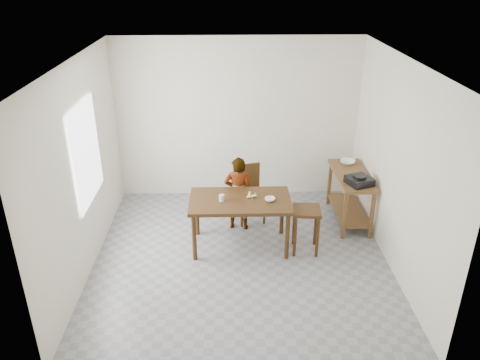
{
  "coord_description": "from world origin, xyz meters",
  "views": [
    {
      "loc": [
        -0.16,
        -5.41,
        3.75
      ],
      "look_at": [
        0.0,
        0.4,
        1.0
      ],
      "focal_mm": 35.0,
      "sensor_mm": 36.0,
      "label": 1
    }
  ],
  "objects_px": {
    "prep_counter": "(349,197)",
    "dining_chair": "(250,195)",
    "child": "(238,193)",
    "dining_table": "(240,223)",
    "stool": "(306,230)"
  },
  "relations": [
    {
      "from": "dining_table",
      "to": "prep_counter",
      "type": "height_order",
      "value": "prep_counter"
    },
    {
      "from": "prep_counter",
      "to": "dining_chair",
      "type": "distance_m",
      "value": 1.55
    },
    {
      "from": "child",
      "to": "dining_chair",
      "type": "bearing_deg",
      "value": -121.08
    },
    {
      "from": "dining_chair",
      "to": "stool",
      "type": "height_order",
      "value": "dining_chair"
    },
    {
      "from": "prep_counter",
      "to": "child",
      "type": "distance_m",
      "value": 1.75
    },
    {
      "from": "dining_table",
      "to": "prep_counter",
      "type": "relative_size",
      "value": 1.17
    },
    {
      "from": "child",
      "to": "prep_counter",
      "type": "bearing_deg",
      "value": -166.8
    },
    {
      "from": "child",
      "to": "stool",
      "type": "xyz_separation_m",
      "value": [
        0.93,
        -0.65,
        -0.25
      ]
    },
    {
      "from": "prep_counter",
      "to": "child",
      "type": "height_order",
      "value": "child"
    },
    {
      "from": "stool",
      "to": "prep_counter",
      "type": "bearing_deg",
      "value": 45.9
    },
    {
      "from": "prep_counter",
      "to": "dining_chair",
      "type": "xyz_separation_m",
      "value": [
        -1.55,
        0.05,
        0.04
      ]
    },
    {
      "from": "dining_table",
      "to": "child",
      "type": "xyz_separation_m",
      "value": [
        -0.01,
        0.51,
        0.21
      ]
    },
    {
      "from": "child",
      "to": "dining_chair",
      "type": "height_order",
      "value": "child"
    },
    {
      "from": "child",
      "to": "dining_chair",
      "type": "distance_m",
      "value": 0.33
    },
    {
      "from": "dining_table",
      "to": "dining_chair",
      "type": "relative_size",
      "value": 1.59
    }
  ]
}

